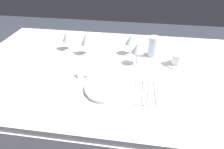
% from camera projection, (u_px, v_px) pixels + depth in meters
% --- Properties ---
extents(ground_plane, '(6.00, 6.00, 0.00)m').
position_uv_depth(ground_plane, '(115.00, 149.00, 1.72)').
color(ground_plane, '#383D47').
extents(dining_table, '(1.80, 1.11, 0.74)m').
position_uv_depth(dining_table, '(116.00, 79.00, 1.37)').
color(dining_table, white).
rests_on(dining_table, ground).
extents(dinner_plate, '(0.24, 0.24, 0.02)m').
position_uv_depth(dinner_plate, '(108.00, 89.00, 1.13)').
color(dinner_plate, white).
rests_on(dinner_plate, dining_table).
extents(fork_outer, '(0.03, 0.23, 0.00)m').
position_uv_depth(fork_outer, '(81.00, 84.00, 1.18)').
color(fork_outer, beige).
rests_on(fork_outer, dining_table).
extents(fork_inner, '(0.03, 0.20, 0.00)m').
position_uv_depth(fork_inner, '(75.00, 83.00, 1.19)').
color(fork_inner, beige).
rests_on(fork_inner, dining_table).
extents(fork_salad, '(0.03, 0.23, 0.00)m').
position_uv_depth(fork_salad, '(71.00, 83.00, 1.18)').
color(fork_salad, beige).
rests_on(fork_salad, dining_table).
extents(dinner_knife, '(0.03, 0.24, 0.00)m').
position_uv_depth(dinner_knife, '(137.00, 90.00, 1.13)').
color(dinner_knife, beige).
rests_on(dinner_knife, dining_table).
extents(spoon_soup, '(0.03, 0.22, 0.01)m').
position_uv_depth(spoon_soup, '(144.00, 88.00, 1.14)').
color(spoon_soup, beige).
rests_on(spoon_soup, dining_table).
extents(spoon_dessert, '(0.03, 0.21, 0.01)m').
position_uv_depth(spoon_dessert, '(150.00, 89.00, 1.14)').
color(spoon_dessert, beige).
rests_on(spoon_dessert, dining_table).
extents(spoon_tea, '(0.03, 0.21, 0.01)m').
position_uv_depth(spoon_tea, '(156.00, 88.00, 1.14)').
color(spoon_tea, beige).
rests_on(spoon_tea, dining_table).
extents(saucer_left, '(0.12, 0.12, 0.01)m').
position_uv_depth(saucer_left, '(176.00, 64.00, 1.35)').
color(saucer_left, white).
rests_on(saucer_left, dining_table).
extents(coffee_cup_left, '(0.10, 0.07, 0.07)m').
position_uv_depth(coffee_cup_left, '(177.00, 59.00, 1.33)').
color(coffee_cup_left, white).
rests_on(coffee_cup_left, saucer_left).
extents(wine_glass_centre, '(0.07, 0.07, 0.15)m').
position_uv_depth(wine_glass_centre, '(86.00, 40.00, 1.43)').
color(wine_glass_centre, silver).
rests_on(wine_glass_centre, dining_table).
extents(wine_glass_left, '(0.08, 0.08, 0.14)m').
position_uv_depth(wine_glass_left, '(138.00, 49.00, 1.31)').
color(wine_glass_left, silver).
rests_on(wine_glass_left, dining_table).
extents(wine_glass_right, '(0.08, 0.08, 0.14)m').
position_uv_depth(wine_glass_right, '(131.00, 41.00, 1.43)').
color(wine_glass_right, silver).
rests_on(wine_glass_right, dining_table).
extents(wine_glass_far, '(0.07, 0.07, 0.14)m').
position_uv_depth(wine_glass_far, '(67.00, 37.00, 1.49)').
color(wine_glass_far, silver).
rests_on(wine_glass_far, dining_table).
extents(drink_tumbler, '(0.07, 0.07, 0.13)m').
position_uv_depth(drink_tumbler, '(153.00, 48.00, 1.43)').
color(drink_tumbler, silver).
rests_on(drink_tumbler, dining_table).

